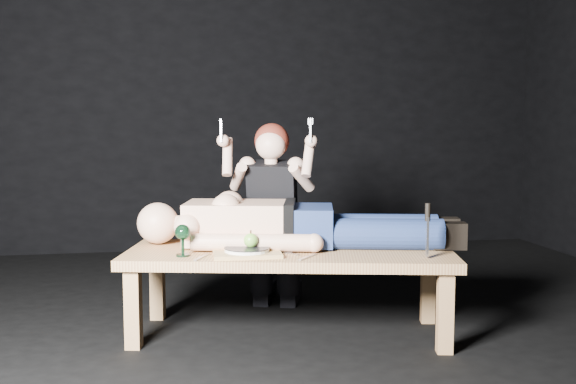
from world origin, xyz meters
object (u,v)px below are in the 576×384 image
object	(u,v)px
table	(290,293)
serving_tray	(247,253)
lying_man	(301,219)
carving_knife	(427,231)
kneeling_woman	(274,214)
goblet	(183,240)

from	to	relation	value
table	serving_tray	size ratio (longest dim) A/B	5.04
lying_man	carving_knife	bearing A→B (deg)	-27.22
table	carving_knife	xyz separation A→B (m)	(0.62, -0.33, 0.36)
lying_man	serving_tray	bearing A→B (deg)	-132.77
lying_man	carving_knife	size ratio (longest dim) A/B	6.80
kneeling_woman	carving_knife	xyz separation A→B (m)	(0.62, -0.87, 0.02)
table	lying_man	bearing A→B (deg)	68.13
kneeling_woman	lying_man	bearing A→B (deg)	-61.07
table	serving_tray	world-z (taller)	serving_tray
table	serving_tray	bearing A→B (deg)	-145.01
lying_man	kneeling_woman	world-z (taller)	kneeling_woman
serving_tray	carving_knife	size ratio (longest dim) A/B	1.24
serving_tray	table	bearing A→B (deg)	22.31
table	serving_tray	distance (m)	0.35
table	goblet	size ratio (longest dim) A/B	10.57
table	lying_man	xyz separation A→B (m)	(0.09, 0.12, 0.37)
goblet	kneeling_woman	bearing A→B (deg)	47.54
goblet	serving_tray	bearing A→B (deg)	-6.34
kneeling_woman	serving_tray	size ratio (longest dim) A/B	3.40
kneeling_woman	serving_tray	bearing A→B (deg)	-92.27
lying_man	goblet	size ratio (longest dim) A/B	11.54
table	kneeling_woman	size ratio (longest dim) A/B	1.48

